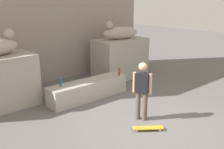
# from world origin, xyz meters

# --- Properties ---
(ground_plane) EXTENTS (40.00, 40.00, 0.00)m
(ground_plane) POSITION_xyz_m (0.00, 0.00, 0.00)
(ground_plane) COLOR #605E5B
(facade_wall) EXTENTS (9.41, 0.60, 6.36)m
(facade_wall) POSITION_xyz_m (0.00, 5.37, 3.18)
(facade_wall) COLOR #9C9289
(facade_wall) RESTS_ON ground_plane
(pedestal_right) EXTENTS (2.27, 1.25, 1.66)m
(pedestal_right) POSITION_xyz_m (2.57, 3.72, 0.83)
(pedestal_right) COLOR #A39E93
(pedestal_right) RESTS_ON ground_plane
(statue_reclining_right) EXTENTS (1.68, 0.89, 0.78)m
(statue_reclining_right) POSITION_xyz_m (2.53, 3.73, 1.94)
(statue_reclining_right) COLOR #AFA59D
(statue_reclining_right) RESTS_ON pedestal_right
(ledge_block) EXTENTS (2.90, 0.69, 0.63)m
(ledge_block) POSITION_xyz_m (0.00, 2.53, 0.32)
(ledge_block) COLOR #A39E93
(ledge_block) RESTS_ON ground_plane
(skater) EXTENTS (0.34, 0.49, 1.67)m
(skater) POSITION_xyz_m (0.17, 0.22, 0.92)
(skater) COLOR brown
(skater) RESTS_ON ground_plane
(skateboard) EXTENTS (0.76, 0.65, 0.08)m
(skateboard) POSITION_xyz_m (-0.17, -0.34, 0.06)
(skateboard) COLOR gold
(skateboard) RESTS_ON ground_plane
(bottle_blue) EXTENTS (0.06, 0.06, 0.28)m
(bottle_blue) POSITION_xyz_m (-0.99, 2.66, 0.75)
(bottle_blue) COLOR #194C99
(bottle_blue) RESTS_ON ledge_block
(bottle_red) EXTENTS (0.07, 0.07, 0.33)m
(bottle_red) POSITION_xyz_m (1.23, 2.32, 0.77)
(bottle_red) COLOR red
(bottle_red) RESTS_ON ledge_block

